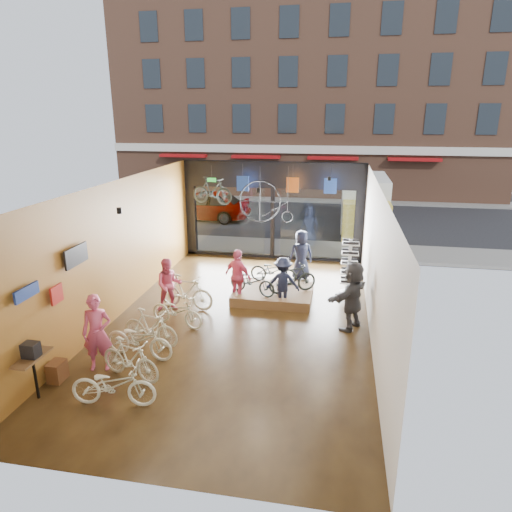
% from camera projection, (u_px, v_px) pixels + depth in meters
% --- Properties ---
extents(ground_plane, '(7.00, 12.00, 0.04)m').
position_uv_depth(ground_plane, '(241.00, 322.00, 12.73)').
color(ground_plane, black).
rests_on(ground_plane, ground).
extents(ceiling, '(7.00, 12.00, 0.04)m').
position_uv_depth(ceiling, '(239.00, 184.00, 11.58)').
color(ceiling, black).
rests_on(ceiling, ground).
extents(wall_left, '(0.04, 12.00, 3.80)m').
position_uv_depth(wall_left, '(117.00, 249.00, 12.76)').
color(wall_left, olive).
rests_on(wall_left, ground).
extents(wall_right, '(0.04, 12.00, 3.80)m').
position_uv_depth(wall_right, '(376.00, 264.00, 11.55)').
color(wall_right, beige).
rests_on(wall_right, ground).
extents(wall_back, '(7.00, 0.04, 3.80)m').
position_uv_depth(wall_back, '(150.00, 380.00, 6.50)').
color(wall_back, beige).
rests_on(wall_back, ground).
extents(storefront, '(7.00, 0.26, 3.80)m').
position_uv_depth(storefront, '(273.00, 211.00, 17.78)').
color(storefront, black).
rests_on(storefront, ground).
extents(exit_sign, '(0.35, 0.06, 0.18)m').
position_uv_depth(exit_sign, '(212.00, 180.00, 17.74)').
color(exit_sign, '#198C26').
rests_on(exit_sign, storefront).
extents(street_road, '(30.00, 18.00, 0.02)m').
position_uv_depth(street_road, '(295.00, 212.00, 26.80)').
color(street_road, black).
rests_on(street_road, ground).
extents(sidewalk_near, '(30.00, 2.40, 0.12)m').
position_uv_depth(sidewalk_near, '(276.00, 248.00, 19.46)').
color(sidewalk_near, slate).
rests_on(sidewalk_near, ground).
extents(sidewalk_far, '(30.00, 2.00, 0.12)m').
position_uv_depth(sidewalk_far, '(301.00, 199.00, 30.53)').
color(sidewalk_far, slate).
rests_on(sidewalk_far, ground).
extents(opposite_building, '(26.00, 5.00, 14.00)m').
position_uv_depth(opposite_building, '(307.00, 91.00, 30.80)').
color(opposite_building, brown).
rests_on(opposite_building, ground).
extents(street_car, '(4.86, 1.95, 1.66)m').
position_uv_depth(street_car, '(205.00, 205.00, 24.52)').
color(street_car, gray).
rests_on(street_car, street_road).
extents(box_truck, '(2.16, 6.49, 2.56)m').
position_uv_depth(box_truck, '(364.00, 205.00, 22.02)').
color(box_truck, silver).
rests_on(box_truck, street_road).
extents(floor_bike_0, '(1.76, 0.78, 0.89)m').
position_uv_depth(floor_bike_0, '(113.00, 385.00, 8.95)').
color(floor_bike_0, beige).
rests_on(floor_bike_0, ground_plane).
extents(floor_bike_1, '(1.60, 0.86, 0.93)m').
position_uv_depth(floor_bike_1, '(130.00, 359.00, 9.85)').
color(floor_bike_1, beige).
rests_on(floor_bike_1, ground_plane).
extents(floor_bike_2, '(1.81, 0.84, 0.91)m').
position_uv_depth(floor_bike_2, '(139.00, 339.00, 10.73)').
color(floor_bike_2, beige).
rests_on(floor_bike_2, ground_plane).
extents(floor_bike_3, '(1.61, 0.77, 0.93)m').
position_uv_depth(floor_bike_3, '(151.00, 327.00, 11.32)').
color(floor_bike_3, beige).
rests_on(floor_bike_3, ground_plane).
extents(floor_bike_4, '(1.70, 0.98, 0.84)m').
position_uv_depth(floor_bike_4, '(177.00, 311.00, 12.33)').
color(floor_bike_4, beige).
rests_on(floor_bike_4, ground_plane).
extents(floor_bike_5, '(1.78, 0.76, 1.04)m').
position_uv_depth(floor_bike_5, '(186.00, 292.00, 13.42)').
color(floor_bike_5, beige).
rests_on(floor_bike_5, ground_plane).
extents(display_platform, '(2.40, 1.80, 0.30)m').
position_uv_depth(display_platform, '(273.00, 294.00, 14.19)').
color(display_platform, brown).
rests_on(display_platform, ground_plane).
extents(display_bike_left, '(1.66, 1.09, 0.82)m').
position_uv_depth(display_bike_left, '(252.00, 281.00, 13.72)').
color(display_bike_left, black).
rests_on(display_bike_left, display_platform).
extents(display_bike_mid, '(1.54, 1.11, 0.92)m').
position_uv_depth(display_bike_mid, '(293.00, 278.00, 13.82)').
color(display_bike_mid, black).
rests_on(display_bike_mid, display_platform).
extents(display_bike_right, '(1.62, 0.78, 0.82)m').
position_uv_depth(display_bike_right, '(274.00, 271.00, 14.64)').
color(display_bike_right, black).
rests_on(display_bike_right, display_platform).
extents(customer_0, '(0.74, 0.59, 1.78)m').
position_uv_depth(customer_0, '(97.00, 333.00, 10.11)').
color(customer_0, '#CC4C72').
rests_on(customer_0, ground_plane).
extents(customer_1, '(0.93, 0.84, 1.57)m').
position_uv_depth(customer_1, '(169.00, 285.00, 13.21)').
color(customer_1, '#CC4C72').
rests_on(customer_1, ground_plane).
extents(customer_2, '(1.05, 0.83, 1.66)m').
position_uv_depth(customer_2, '(238.00, 276.00, 13.79)').
color(customer_2, '#CC4C72').
rests_on(customer_2, ground_plane).
extents(customer_3, '(1.04, 0.66, 1.52)m').
position_uv_depth(customer_3, '(283.00, 282.00, 13.49)').
color(customer_3, '#161C33').
rests_on(customer_3, ground_plane).
extents(customer_4, '(0.98, 0.81, 1.72)m').
position_uv_depth(customer_4, '(301.00, 255.00, 15.76)').
color(customer_4, '#161C33').
rests_on(customer_4, ground_plane).
extents(customer_5, '(1.34, 1.78, 1.87)m').
position_uv_depth(customer_5, '(352.00, 296.00, 12.04)').
color(customer_5, '#3F3F44').
rests_on(customer_5, ground_plane).
extents(sunglasses_rack, '(0.65, 0.59, 1.81)m').
position_uv_depth(sunglasses_rack, '(349.00, 267.00, 14.33)').
color(sunglasses_rack, white).
rests_on(sunglasses_rack, ground_plane).
extents(wall_merch, '(0.40, 2.40, 2.60)m').
position_uv_depth(wall_merch, '(49.00, 323.00, 9.63)').
color(wall_merch, navy).
rests_on(wall_merch, wall_left).
extents(penny_farthing, '(1.87, 0.06, 1.50)m').
position_uv_depth(penny_farthing, '(269.00, 203.00, 16.14)').
color(penny_farthing, black).
rests_on(penny_farthing, ceiling).
extents(hung_bike, '(1.64, 0.85, 0.95)m').
position_uv_depth(hung_bike, '(212.00, 191.00, 16.12)').
color(hung_bike, black).
rests_on(hung_bike, ceiling).
extents(jersey_left, '(0.45, 0.03, 0.55)m').
position_uv_depth(jersey_left, '(243.00, 184.00, 16.86)').
color(jersey_left, '#1E3F99').
rests_on(jersey_left, ceiling).
extents(jersey_mid, '(0.45, 0.03, 0.55)m').
position_uv_depth(jersey_mid, '(293.00, 185.00, 16.54)').
color(jersey_mid, '#CC5919').
rests_on(jersey_mid, ceiling).
extents(jersey_right, '(0.45, 0.03, 0.55)m').
position_uv_depth(jersey_right, '(330.00, 186.00, 16.31)').
color(jersey_right, '#1E3F99').
rests_on(jersey_right, ceiling).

